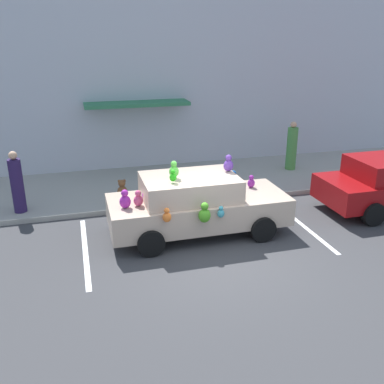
{
  "coord_description": "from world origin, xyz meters",
  "views": [
    {
      "loc": [
        -2.93,
        -8.4,
        4.84
      ],
      "look_at": [
        -0.08,
        1.84,
        0.9
      ],
      "focal_mm": 40.12,
      "sensor_mm": 36.0,
      "label": 1
    }
  ],
  "objects": [
    {
      "name": "parking_stripe_front",
      "position": [
        2.74,
        1.0,
        0.0
      ],
      "size": [
        0.12,
        3.6,
        0.01
      ],
      "primitive_type": "cube",
      "color": "silver",
      "rests_on": "ground"
    },
    {
      "name": "parking_stripe_rear",
      "position": [
        -2.95,
        1.0,
        0.0
      ],
      "size": [
        0.12,
        3.6,
        0.01
      ],
      "primitive_type": "cube",
      "color": "silver",
      "rests_on": "ground"
    },
    {
      "name": "teddy_bear_on_sidewalk",
      "position": [
        -1.71,
        3.85,
        0.42
      ],
      "size": [
        0.31,
        0.26,
        0.59
      ],
      "color": "brown",
      "rests_on": "sidewalk"
    },
    {
      "name": "plush_covered_car",
      "position": [
        -0.15,
        1.24,
        0.8
      ],
      "size": [
        4.5,
        2.13,
        1.99
      ],
      "color": "tan",
      "rests_on": "ground"
    },
    {
      "name": "ground_plane",
      "position": [
        0.0,
        0.0,
        0.0
      ],
      "size": [
        60.0,
        60.0,
        0.0
      ],
      "primitive_type": "plane",
      "color": "#38383A"
    },
    {
      "name": "pedestrian_near_shopfront",
      "position": [
        -4.59,
        3.56,
        0.96
      ],
      "size": [
        0.34,
        0.34,
        1.74
      ],
      "color": "#281A45",
      "rests_on": "sidewalk"
    },
    {
      "name": "pedestrian_walking_past",
      "position": [
        4.6,
        5.2,
        0.96
      ],
      "size": [
        0.37,
        0.37,
        1.75
      ],
      "color": "#488D42",
      "rests_on": "sidewalk"
    },
    {
      "name": "sidewalk",
      "position": [
        0.0,
        5.0,
        0.07
      ],
      "size": [
        24.0,
        4.0,
        0.15
      ],
      "primitive_type": "cube",
      "color": "gray",
      "rests_on": "ground"
    },
    {
      "name": "storefront_building",
      "position": [
        -0.01,
        7.14,
        3.19
      ],
      "size": [
        24.0,
        1.25,
        6.4
      ],
      "color": "#B2B7C1",
      "rests_on": "ground"
    }
  ]
}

